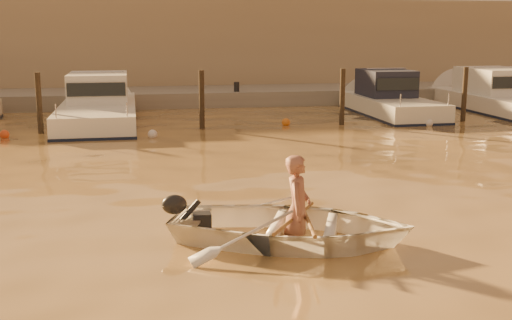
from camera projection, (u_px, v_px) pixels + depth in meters
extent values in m
plane|color=olive|center=(325.00, 280.00, 8.75)|extent=(160.00, 160.00, 0.00)
imported|color=white|center=(291.00, 226.00, 10.24)|extent=(4.59, 3.95, 0.80)
imported|color=#935A49|center=(298.00, 209.00, 10.17)|extent=(0.61, 0.74, 1.73)
cylinder|color=brown|center=(307.00, 218.00, 10.17)|extent=(0.39, 2.08, 0.13)
cylinder|color=brown|center=(295.00, 218.00, 10.20)|extent=(1.14, 1.83, 0.13)
cylinder|color=#2D2319|center=(39.00, 106.00, 20.83)|extent=(0.18, 0.18, 2.20)
cylinder|color=#2D2319|center=(202.00, 103.00, 21.81)|extent=(0.18, 0.18, 2.20)
cylinder|color=#2D2319|center=(342.00, 100.00, 22.73)|extent=(0.18, 0.18, 2.20)
cylinder|color=#2D2319|center=(464.00, 97.00, 23.60)|extent=(0.18, 0.18, 2.20)
sphere|color=#C94217|center=(5.00, 135.00, 20.17)|extent=(0.30, 0.30, 0.30)
sphere|color=silver|center=(153.00, 134.00, 20.22)|extent=(0.30, 0.30, 0.30)
sphere|color=#C86217|center=(286.00, 122.00, 22.80)|extent=(0.30, 0.30, 0.30)
sphere|color=silver|center=(429.00, 123.00, 22.63)|extent=(0.30, 0.30, 0.30)
cube|color=gray|center=(188.00, 100.00, 29.41)|extent=(52.00, 4.00, 1.00)
cube|color=#9E8466|center=(179.00, 47.00, 34.24)|extent=(46.00, 7.00, 4.80)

